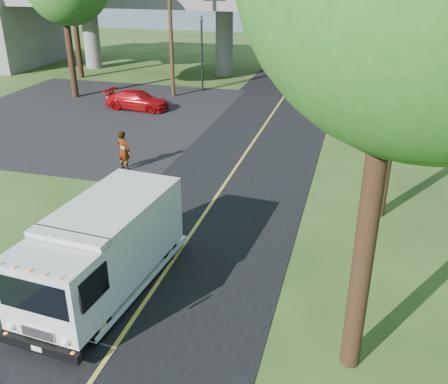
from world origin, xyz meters
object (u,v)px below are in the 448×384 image
at_px(red_sedan, 137,100).
at_px(utility_pole, 171,28).
at_px(pedestrian, 123,150).
at_px(step_van, 104,248).
at_px(traffic_signal, 202,46).

bearing_deg(red_sedan, utility_pole, -11.10).
height_order(red_sedan, pedestrian, pedestrian).
xyz_separation_m(utility_pole, red_sedan, (-0.97, -3.83, -4.00)).
bearing_deg(pedestrian, utility_pole, -65.48).
relative_size(step_van, pedestrian, 3.45).
xyz_separation_m(utility_pole, pedestrian, (2.70, -13.39, -3.70)).
xyz_separation_m(step_van, red_sedan, (-7.23, 18.07, -0.77)).
bearing_deg(step_van, red_sedan, 116.78).
distance_m(utility_pole, pedestrian, 14.15).
relative_size(traffic_signal, utility_pole, 0.58).
xyz_separation_m(traffic_signal, step_van, (4.75, -23.90, -1.83)).
distance_m(step_van, red_sedan, 19.47).
height_order(utility_pole, red_sedan, utility_pole).
height_order(traffic_signal, pedestrian, traffic_signal).
xyz_separation_m(traffic_signal, utility_pole, (-1.50, -2.00, 1.40)).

